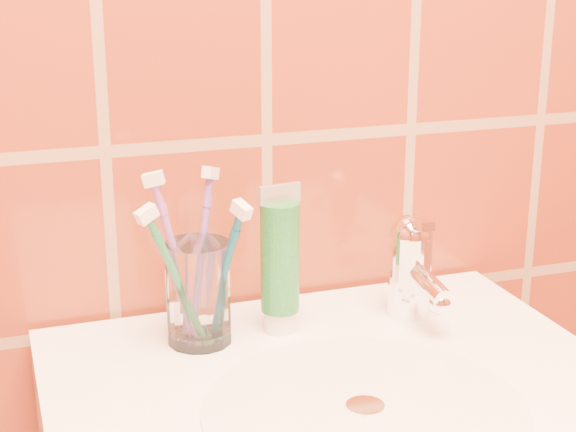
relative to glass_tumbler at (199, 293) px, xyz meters
name	(u,v)px	position (x,y,z in m)	size (l,w,h in m)	color
glass_tumbler	(199,293)	(0.00, 0.00, 0.00)	(0.07, 0.07, 0.11)	white
toothpaste_tube	(280,264)	(0.09, 0.00, 0.02)	(0.05, 0.04, 0.17)	white
faucet	(412,263)	(0.24, -0.01, 0.01)	(0.05, 0.11, 0.12)	white
toothbrush_0	(177,279)	(-0.03, -0.02, 0.03)	(0.08, 0.05, 0.17)	#1F7644
toothbrush_1	(177,262)	(-0.02, 0.00, 0.04)	(0.06, 0.04, 0.20)	#894CA4
toothbrush_2	(223,274)	(0.02, -0.02, 0.03)	(0.05, 0.08, 0.17)	#0C4D67
toothbrush_3	(201,254)	(0.01, 0.03, 0.03)	(0.06, 0.06, 0.19)	#6F4390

